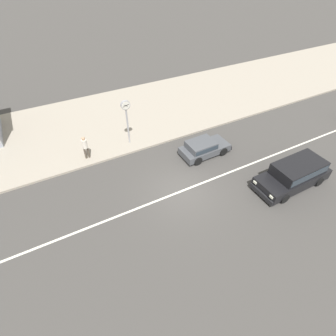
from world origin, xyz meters
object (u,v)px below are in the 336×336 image
Objects in this scene: street_clock at (126,112)px; pedestrian_mid_kerb at (85,146)px; minivan_black_2 at (295,173)px; hatchback_dark_grey_1 at (203,147)px.

pedestrian_mid_kerb is (-3.19, -0.32, -1.50)m from street_clock.
pedestrian_mid_kerb is (-10.53, 8.19, 0.30)m from minivan_black_2.
minivan_black_2 is 2.84× the size of pedestrian_mid_kerb.
hatchback_dark_grey_1 is 2.09× the size of pedestrian_mid_kerb.
street_clock reaches higher than pedestrian_mid_kerb.
hatchback_dark_grey_1 is at bearing -23.66° from pedestrian_mid_kerb.
street_clock is at bearing 139.42° from hatchback_dark_grey_1.
pedestrian_mid_kerb reaches higher than hatchback_dark_grey_1.
minivan_black_2 is 13.35m from pedestrian_mid_kerb.
hatchback_dark_grey_1 is 7.99m from pedestrian_mid_kerb.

